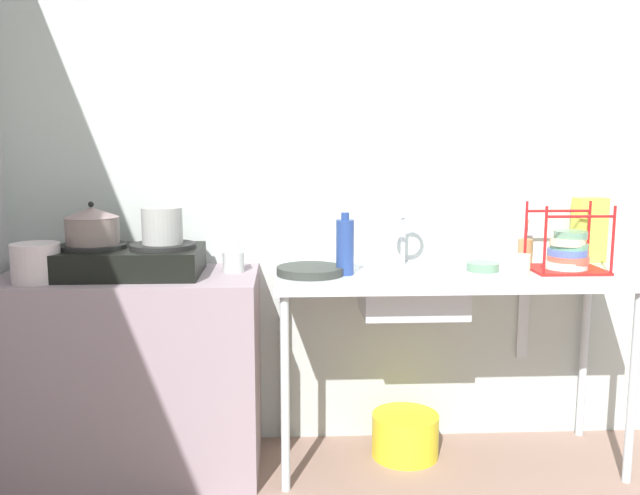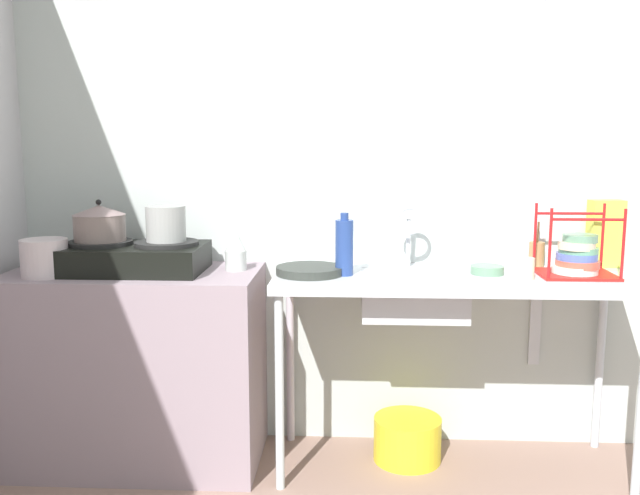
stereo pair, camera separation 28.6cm
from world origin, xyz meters
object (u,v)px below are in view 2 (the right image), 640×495
Objects in this scene: dish_rack at (577,258)px; small_bowl_on_drainboard at (487,270)px; stove at (134,257)px; frying_pan at (310,270)px; sink_basin at (414,295)px; cereal_box at (605,234)px; bucket_on_floor at (407,439)px; percolator at (236,250)px; pot_on_left_burner at (100,223)px; pot_beside_stove at (44,258)px; cup_by_rack at (525,269)px; utensil_jar at (537,254)px; faucet at (409,225)px; pot_on_right_burner at (166,224)px; bottle_by_sink at (344,247)px.

dish_rack is 0.37m from small_bowl_on_drainboard.
stove is 2.10× the size of frying_pan.
sink_basin is 1.46× the size of cereal_box.
dish_rack is 1.08m from bucket_on_floor.
percolator is 0.63× the size of frying_pan.
dish_rack is (1.87, 0.00, 0.01)m from stove.
pot_on_left_burner reaches higher than percolator.
cup_by_rack is at bearing 1.07° from pot_beside_stove.
small_bowl_on_drainboard is (-0.13, 0.10, -0.03)m from cup_by_rack.
cereal_box reaches higher than small_bowl_on_drainboard.
cup_by_rack is 0.33m from utensil_jar.
frying_pan is at bearing -169.77° from bucket_on_floor.
faucet is 0.60m from utensil_jar.
stove is 1.20m from faucet.
pot_beside_stove is 0.44× the size of sink_basin.
frying_pan is 1.41× the size of utensil_jar.
sink_basin is 2.16× the size of utensil_jar.
percolator is at bearing 10.49° from pot_on_right_burner.
bottle_by_sink is at bearing -10.25° from percolator.
pot_on_right_burner is 0.83× the size of utensil_jar.
small_bowl_on_drainboard is at bearing 0.82° from stove.
pot_on_right_burner is at bearing 177.58° from bottle_by_sink.
small_bowl_on_drainboard is at bearing -1.69° from percolator.
pot_beside_stove is at bearing -170.31° from faucet.
pot_on_left_burner reaches higher than stove.
dish_rack is 2.19× the size of small_bowl_on_drainboard.
bottle_by_sink is (1.24, 0.09, 0.04)m from pot_beside_stove.
dish_rack is at bearing 3.17° from pot_beside_stove.
cup_by_rack is at bearing -151.53° from cereal_box.
pot_beside_stove is 0.62× the size of dish_rack.
percolator reaches higher than cup_by_rack.
faucet is at bearing 21.28° from frying_pan.
pot_on_right_burner is 0.64m from frying_pan.
dish_rack reaches higher than sink_basin.
pot_on_right_burner is at bearing 179.86° from sink_basin.
pot_beside_stove is 0.63× the size of bucket_on_floor.
utensil_jar is at bearing 116.49° from dish_rack.
pot_beside_stove is 1.75m from bucket_on_floor.
cup_by_rack is (0.44, -0.08, 0.13)m from sink_basin.
frying_pan is (-0.43, -0.17, -0.17)m from faucet.
bucket_on_floor is (-0.32, 0.03, -0.78)m from small_bowl_on_drainboard.
frying_pan is at bearing -158.72° from faucet.
bottle_by_sink reaches higher than frying_pan.
percolator is 0.60× the size of cereal_box.
faucet is 0.95m from bucket_on_floor.
dish_rack is 1.51× the size of utensil_jar.
pot_beside_stove is (-0.34, -0.12, 0.01)m from stove.
small_bowl_on_drainboard is (1.36, 0.02, -0.19)m from pot_on_right_burner.
bucket_on_floor is at bearing 2.80° from pot_on_right_burner.
frying_pan is 3.22× the size of cup_by_rack.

